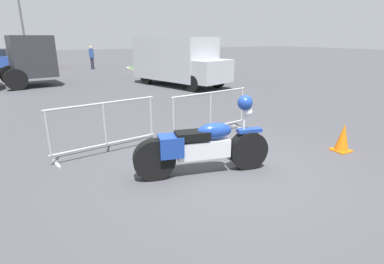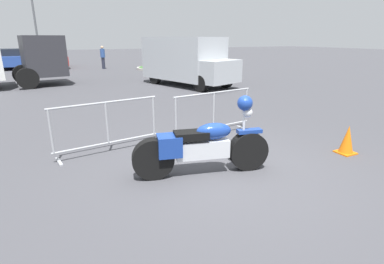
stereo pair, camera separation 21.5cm
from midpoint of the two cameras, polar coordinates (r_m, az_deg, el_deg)
The scene contains 11 objects.
ground_plane at distance 5.49m, azimuth 7.55°, elevation -7.20°, with size 120.00×120.00×0.00m, color #424247.
motorcycle at distance 5.12m, azimuth 3.18°, elevation -2.64°, with size 2.37×0.75×1.36m.
crowd_barrier_near at distance 6.30m, azimuth -14.92°, elevation 1.02°, with size 2.20×0.71×1.07m.
crowd_barrier_far at distance 7.18m, azimuth 4.99°, elevation 3.56°, with size 2.20×0.71×1.07m.
delivery_van at distance 15.03m, azimuth -0.69°, elevation 13.59°, with size 3.36×5.35×2.31m.
parked_car_blue at distance 27.30m, azimuth -31.19°, elevation 11.90°, with size 1.81×4.39×1.49m.
parked_car_red at distance 26.60m, azimuth -24.43°, elevation 12.63°, with size 1.68×4.07×1.38m.
pedestrian at distance 24.18m, azimuth -16.38°, elevation 13.65°, with size 0.39×0.39×1.69m.
planter_island at distance 23.63m, azimuth -5.36°, elevation 12.94°, with size 3.81×3.81×1.23m.
traffic_cone at distance 6.92m, azimuth 28.27°, elevation -1.35°, with size 0.34×0.34×0.59m.
street_lamp at distance 21.50m, azimuth -27.67°, elevation 19.50°, with size 0.36×0.70×5.68m.
Camera 2 is at (-2.73, -4.16, 2.28)m, focal length 28.00 mm.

